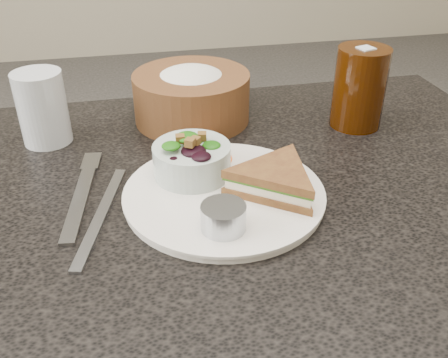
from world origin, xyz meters
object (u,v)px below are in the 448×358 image
sandwich (275,180)px  dressing_ramekin (223,218)px  water_glass (42,108)px  dinner_plate (224,195)px  salad_bowl (192,155)px  bread_basket (191,89)px  cola_glass (360,84)px

sandwich → dressing_ramekin: (-0.08, -0.06, -0.00)m
water_glass → dressing_ramekin: bearing=-53.2°
dinner_plate → salad_bowl: 0.07m
dinner_plate → bread_basket: bearing=90.6°
dinner_plate → cola_glass: (0.26, 0.17, 0.07)m
dinner_plate → sandwich: sandwich is taller
dinner_plate → sandwich: 0.07m
dressing_ramekin → cola_glass: size_ratio=0.37×
sandwich → salad_bowl: 0.12m
bread_basket → dressing_ramekin: bearing=-92.6°
dinner_plate → dressing_ramekin: bearing=-102.5°
bread_basket → dinner_plate: bearing=-89.4°
cola_glass → dinner_plate: bearing=-146.7°
dinner_plate → cola_glass: cola_glass is taller
salad_bowl → cola_glass: bearing=22.5°
dinner_plate → water_glass: 0.33m
water_glass → cola_glass: bearing=-5.2°
sandwich → dinner_plate: bearing=-158.2°
sandwich → dressing_ramekin: sandwich is taller
salad_bowl → water_glass: water_glass is taller
bread_basket → water_glass: water_glass is taller
salad_bowl → bread_basket: 0.21m
salad_bowl → bread_basket: size_ratio=0.54×
dinner_plate → sandwich: size_ratio=1.86×
dinner_plate → sandwich: bearing=-14.4°
cola_glass → sandwich: bearing=-136.4°
dressing_ramekin → cola_glass: (0.28, 0.25, 0.05)m
salad_bowl → bread_basket: (0.03, 0.20, 0.01)m
dinner_plate → water_glass: bearing=137.6°
salad_bowl → cola_glass: 0.32m
water_glass → salad_bowl: bearing=-39.3°
sandwich → salad_bowl: size_ratio=1.33×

